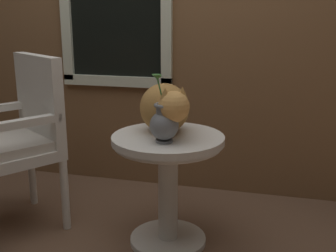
# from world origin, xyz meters

# --- Properties ---
(ground_plane) EXTENTS (6.00, 6.00, 0.00)m
(ground_plane) POSITION_xyz_m (0.00, 0.00, 0.00)
(ground_plane) COLOR brown
(wicker_side_table) EXTENTS (0.57, 0.57, 0.59)m
(wicker_side_table) POSITION_xyz_m (0.26, 0.07, 0.42)
(wicker_side_table) COLOR silver
(wicker_side_table) RESTS_ON ground_plane
(wicker_chair) EXTENTS (0.65, 0.64, 0.96)m
(wicker_chair) POSITION_xyz_m (-0.59, 0.08, 0.54)
(wicker_chair) COLOR silver
(wicker_chair) RESTS_ON ground_plane
(cat) EXTENTS (0.36, 0.53, 0.26)m
(cat) POSITION_xyz_m (0.24, 0.12, 0.72)
(cat) COLOR #AD7A3D
(cat) RESTS_ON wicker_side_table
(pewter_vase_with_ivy) EXTENTS (0.14, 0.14, 0.32)m
(pewter_vase_with_ivy) POSITION_xyz_m (0.27, -0.04, 0.68)
(pewter_vase_with_ivy) COLOR slate
(pewter_vase_with_ivy) RESTS_ON wicker_side_table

